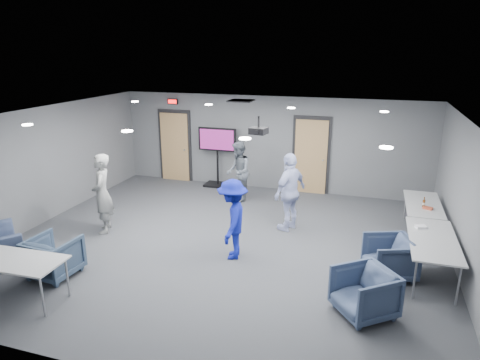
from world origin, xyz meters
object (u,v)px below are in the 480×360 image
(chair_right_c, at_px, (364,293))
(projector, at_px, (258,131))
(bottle_right, at_px, (424,203))
(chair_front_a, at_px, (54,257))
(chair_right_b, at_px, (390,257))
(table_front_left, at_px, (9,261))
(person_b, at_px, (238,172))
(person_c, at_px, (290,192))
(person_a, at_px, (102,194))
(table_right_b, at_px, (433,241))
(tv_stand, at_px, (217,153))
(table_right_a, at_px, (423,205))
(person_d, at_px, (232,219))

(chair_right_c, xyz_separation_m, projector, (-2.27, 2.06, 2.03))
(bottle_right, bearing_deg, chair_front_a, -150.32)
(chair_right_b, height_order, table_front_left, chair_right_b)
(person_b, xyz_separation_m, chair_front_a, (-1.96, -4.84, -0.44))
(person_b, distance_m, person_c, 2.25)
(person_a, height_order, projector, projector)
(person_c, bearing_deg, table_right_b, 89.77)
(table_right_b, relative_size, bottle_right, 8.46)
(person_b, bearing_deg, bottle_right, 54.94)
(chair_right_c, distance_m, bottle_right, 3.45)
(person_a, bearing_deg, projector, 72.62)
(person_c, relative_size, table_front_left, 0.97)
(chair_right_b, distance_m, tv_stand, 6.37)
(chair_right_b, distance_m, table_right_b, 0.81)
(table_right_a, bearing_deg, chair_right_b, 161.81)
(person_d, relative_size, table_front_left, 0.87)
(chair_right_b, relative_size, table_front_left, 0.44)
(person_d, height_order, table_right_a, person_d)
(person_d, distance_m, table_right_b, 3.66)
(tv_stand, bearing_deg, chair_right_b, -40.47)
(person_b, distance_m, table_right_a, 4.63)
(table_right_b, distance_m, projector, 3.81)
(person_a, relative_size, bottle_right, 7.77)
(chair_front_a, bearing_deg, person_a, -77.83)
(chair_right_b, bearing_deg, table_front_left, -86.70)
(table_right_b, bearing_deg, person_a, 90.49)
(person_c, height_order, table_right_b, person_c)
(chair_right_b, distance_m, projector, 3.43)
(chair_right_b, bearing_deg, person_c, -146.86)
(chair_front_a, height_order, bottle_right, bottle_right)
(chair_right_b, bearing_deg, person_a, -112.48)
(person_d, bearing_deg, chair_front_a, -69.20)
(chair_front_a, relative_size, bottle_right, 3.56)
(table_right_b, bearing_deg, person_c, 65.15)
(person_b, height_order, table_front_left, person_b)
(projector, bearing_deg, person_b, 125.94)
(table_right_a, relative_size, tv_stand, 1.00)
(person_b, relative_size, chair_front_a, 1.98)
(chair_right_b, bearing_deg, person_b, -149.15)
(table_right_a, relative_size, table_front_left, 0.96)
(person_c, xyz_separation_m, chair_right_c, (1.75, -2.92, -0.52))
(tv_stand, bearing_deg, person_a, -107.80)
(chair_right_b, bearing_deg, projector, -125.69)
(person_c, distance_m, chair_front_a, 4.98)
(chair_right_c, bearing_deg, chair_right_b, 125.62)
(person_a, xyz_separation_m, table_right_a, (6.79, 1.96, -0.21))
(table_right_b, height_order, bottle_right, bottle_right)
(chair_right_c, height_order, chair_front_a, chair_right_c)
(chair_front_a, bearing_deg, table_front_left, 85.54)
(person_d, relative_size, bottle_right, 6.92)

